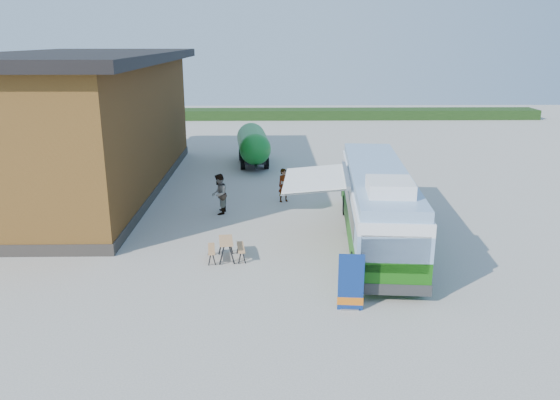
{
  "coord_description": "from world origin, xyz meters",
  "views": [
    {
      "loc": [
        -0.31,
        -20.01,
        8.2
      ],
      "look_at": [
        0.11,
        2.9,
        1.4
      ],
      "focal_mm": 35.0,
      "sensor_mm": 36.0,
      "label": 1
    }
  ],
  "objects_px": {
    "slurry_tanker": "(253,144)",
    "bus": "(377,202)",
    "picnic_table": "(226,245)",
    "person_a": "(284,185)",
    "person_b": "(219,194)",
    "banner": "(351,287)"
  },
  "relations": [
    {
      "from": "picnic_table",
      "to": "person_b",
      "type": "height_order",
      "value": "person_b"
    },
    {
      "from": "bus",
      "to": "banner",
      "type": "distance_m",
      "value": 6.46
    },
    {
      "from": "person_b",
      "to": "slurry_tanker",
      "type": "distance_m",
      "value": 10.85
    },
    {
      "from": "person_a",
      "to": "slurry_tanker",
      "type": "relative_size",
      "value": 0.26
    },
    {
      "from": "picnic_table",
      "to": "person_a",
      "type": "height_order",
      "value": "person_a"
    },
    {
      "from": "person_a",
      "to": "person_b",
      "type": "distance_m",
      "value": 3.76
    },
    {
      "from": "banner",
      "to": "person_b",
      "type": "bearing_deg",
      "value": 121.59
    },
    {
      "from": "banner",
      "to": "slurry_tanker",
      "type": "relative_size",
      "value": 0.28
    },
    {
      "from": "slurry_tanker",
      "to": "person_a",
      "type": "bearing_deg",
      "value": -83.2
    },
    {
      "from": "bus",
      "to": "picnic_table",
      "type": "height_order",
      "value": "bus"
    },
    {
      "from": "bus",
      "to": "banner",
      "type": "height_order",
      "value": "bus"
    },
    {
      "from": "bus",
      "to": "person_a",
      "type": "relative_size",
      "value": 6.67
    },
    {
      "from": "person_a",
      "to": "slurry_tanker",
      "type": "bearing_deg",
      "value": 75.48
    },
    {
      "from": "picnic_table",
      "to": "slurry_tanker",
      "type": "relative_size",
      "value": 0.23
    },
    {
      "from": "banner",
      "to": "person_a",
      "type": "relative_size",
      "value": 1.07
    },
    {
      "from": "slurry_tanker",
      "to": "bus",
      "type": "bearing_deg",
      "value": -74.27
    },
    {
      "from": "bus",
      "to": "picnic_table",
      "type": "bearing_deg",
      "value": -157.72
    },
    {
      "from": "picnic_table",
      "to": "slurry_tanker",
      "type": "xyz_separation_m",
      "value": [
        0.57,
        16.5,
        0.85
      ]
    },
    {
      "from": "bus",
      "to": "person_b",
      "type": "bearing_deg",
      "value": 155.92
    },
    {
      "from": "person_b",
      "to": "picnic_table",
      "type": "bearing_deg",
      "value": 12.64
    },
    {
      "from": "bus",
      "to": "picnic_table",
      "type": "xyz_separation_m",
      "value": [
        -6.13,
        -1.9,
        -1.11
      ]
    },
    {
      "from": "picnic_table",
      "to": "person_b",
      "type": "relative_size",
      "value": 0.77
    }
  ]
}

